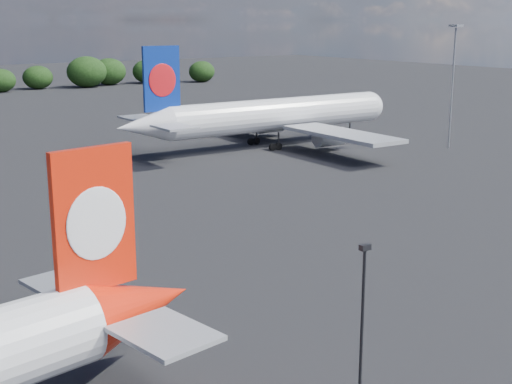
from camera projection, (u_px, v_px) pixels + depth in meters
china_southern_airliner at (269, 116)px, 113.83m from camera, size 50.03×47.46×16.39m
apron_lamp_post at (362, 326)px, 34.76m from camera, size 0.55×0.30×9.58m
floodlight_mast_near at (453, 67)px, 111.13m from camera, size 1.60×1.60×19.26m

